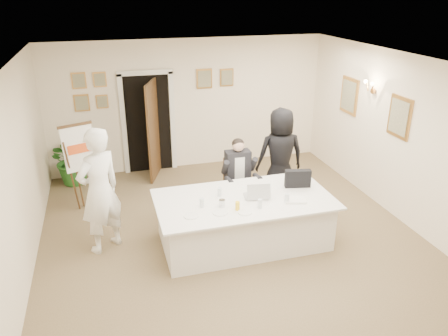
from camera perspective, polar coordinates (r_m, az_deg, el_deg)
floor at (r=7.00m, az=1.59°, el=-10.07°), size 7.00×7.00×0.00m
ceiling at (r=5.96m, az=1.88°, el=13.17°), size 6.00×7.00×0.02m
wall_back at (r=9.58m, az=-4.62°, el=8.23°), size 6.00×0.10×2.80m
wall_front at (r=3.65m, az=19.48°, el=-19.78°), size 6.00×0.10×2.80m
wall_left at (r=6.21m, az=-25.74°, el=-2.30°), size 0.10×7.00×2.80m
wall_right at (r=7.75m, az=23.43°, el=2.85°), size 0.10×7.00×2.80m
doorway at (r=9.38m, az=-9.65°, el=5.40°), size 1.14×0.86×2.20m
pictures_back_wall at (r=9.33m, az=-9.57°, el=10.44°), size 3.40×0.06×0.80m
pictures_right_wall at (r=8.55m, az=18.74°, el=7.74°), size 0.06×2.20×0.80m
wall_sconce at (r=8.43m, az=18.64°, el=10.02°), size 0.20×0.30×0.24m
conference_table at (r=6.89m, az=2.59°, el=-6.82°), size 2.71×1.44×0.78m
seated_man at (r=7.71m, az=1.89°, el=-0.98°), size 0.67×0.71×1.38m
flip_chart at (r=8.15m, az=-18.23°, el=-0.43°), size 0.57×0.45×1.59m
standing_man at (r=6.72m, az=-15.94°, el=-2.91°), size 0.85×0.80×1.96m
standing_woman at (r=8.12m, az=7.34°, el=1.65°), size 0.93×0.66×1.78m
potted_palm at (r=9.41m, az=-19.05°, el=1.18°), size 1.24×1.19×1.06m
laptop at (r=6.72m, az=4.20°, el=-2.67°), size 0.42×0.43×0.28m
laptop_bag at (r=7.12m, az=9.61°, el=-1.37°), size 0.43×0.20×0.29m
paper_stack at (r=6.71m, az=9.27°, el=-4.15°), size 0.36×0.30×0.03m
plate_left at (r=6.22m, az=-4.33°, el=-6.26°), size 0.21×0.21×0.01m
plate_mid at (r=6.28m, az=-0.51°, el=-5.85°), size 0.26×0.26×0.01m
plate_near at (r=6.30m, az=2.74°, el=-5.80°), size 0.23×0.23×0.01m
glass_a at (r=6.43m, az=-2.92°, el=-4.54°), size 0.07×0.07×0.14m
glass_b at (r=6.42m, az=4.70°, el=-4.67°), size 0.07×0.07×0.14m
glass_c at (r=6.62m, az=8.21°, el=-3.94°), size 0.08×0.08×0.14m
glass_d at (r=6.75m, az=-0.58°, el=-3.14°), size 0.08×0.08×0.14m
oj_glass at (r=6.35m, az=1.77°, el=-4.97°), size 0.08×0.08×0.13m
steel_jug at (r=6.44m, az=-0.27°, el=-4.62°), size 0.11×0.11×0.11m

